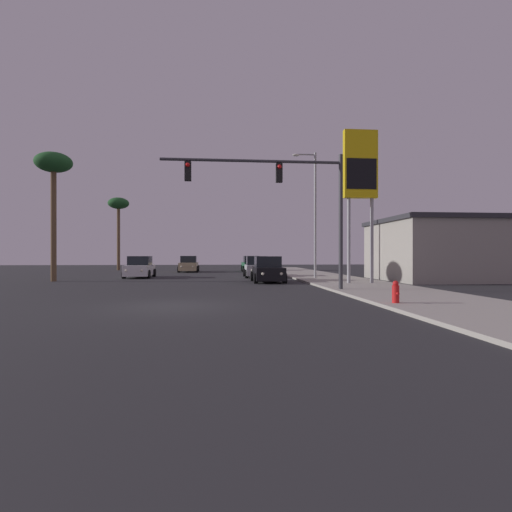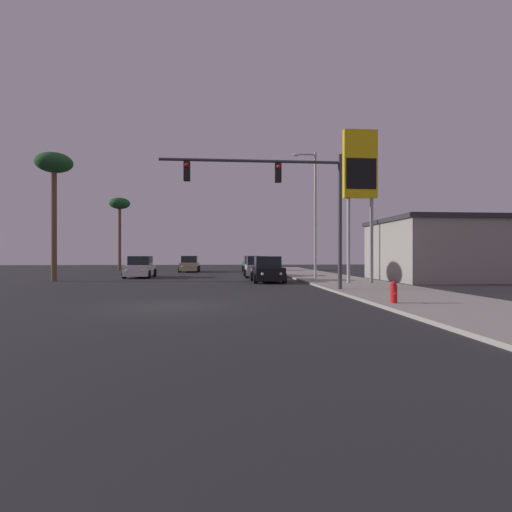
{
  "view_description": "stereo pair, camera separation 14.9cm",
  "coord_description": "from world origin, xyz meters",
  "px_view_note": "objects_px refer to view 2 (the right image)",
  "views": [
    {
      "loc": [
        1.62,
        -13.84,
        1.75
      ],
      "look_at": [
        4.16,
        14.15,
        1.7
      ],
      "focal_mm": 28.0,
      "sensor_mm": 36.0,
      "label": 1
    },
    {
      "loc": [
        1.77,
        -13.85,
        1.75
      ],
      "look_at": [
        4.16,
        14.15,
        1.7
      ],
      "focal_mm": 28.0,
      "sensor_mm": 36.0,
      "label": 2
    }
  ],
  "objects_px": {
    "car_tan": "(190,265)",
    "car_white": "(140,268)",
    "gas_station_sign": "(360,173)",
    "fire_hydrant": "(394,292)",
    "palm_tree_near": "(54,170)",
    "car_green": "(252,264)",
    "car_black": "(268,270)",
    "traffic_light_mast": "(287,191)",
    "street_lamp": "(313,208)",
    "car_silver": "(257,268)",
    "palm_tree_far": "(120,207)"
  },
  "relations": [
    {
      "from": "car_white",
      "to": "street_lamp",
      "type": "height_order",
      "value": "street_lamp"
    },
    {
      "from": "car_green",
      "to": "gas_station_sign",
      "type": "height_order",
      "value": "gas_station_sign"
    },
    {
      "from": "car_white",
      "to": "gas_station_sign",
      "type": "xyz_separation_m",
      "value": [
        14.51,
        -9.09,
        5.86
      ]
    },
    {
      "from": "traffic_light_mast",
      "to": "car_silver",
      "type": "bearing_deg",
      "value": 91.34
    },
    {
      "from": "car_black",
      "to": "car_silver",
      "type": "bearing_deg",
      "value": -87.82
    },
    {
      "from": "traffic_light_mast",
      "to": "car_green",
      "type": "bearing_deg",
      "value": 89.7
    },
    {
      "from": "car_white",
      "to": "car_tan",
      "type": "bearing_deg",
      "value": -107.24
    },
    {
      "from": "car_white",
      "to": "car_green",
      "type": "bearing_deg",
      "value": -131.84
    },
    {
      "from": "car_black",
      "to": "gas_station_sign",
      "type": "distance_m",
      "value": 8.36
    },
    {
      "from": "car_white",
      "to": "car_silver",
      "type": "bearing_deg",
      "value": 177.97
    },
    {
      "from": "car_black",
      "to": "palm_tree_far",
      "type": "relative_size",
      "value": 0.51
    },
    {
      "from": "car_black",
      "to": "car_green",
      "type": "distance_m",
      "value": 17.23
    },
    {
      "from": "car_black",
      "to": "fire_hydrant",
      "type": "height_order",
      "value": "car_black"
    },
    {
      "from": "car_tan",
      "to": "palm_tree_near",
      "type": "relative_size",
      "value": 0.5
    },
    {
      "from": "car_black",
      "to": "palm_tree_near",
      "type": "xyz_separation_m",
      "value": [
        -14.23,
        1.96,
        6.74
      ]
    },
    {
      "from": "street_lamp",
      "to": "palm_tree_near",
      "type": "xyz_separation_m",
      "value": [
        -17.8,
        -0.27,
        2.39
      ]
    },
    {
      "from": "car_black",
      "to": "palm_tree_far",
      "type": "bearing_deg",
      "value": -55.25
    },
    {
      "from": "traffic_light_mast",
      "to": "street_lamp",
      "type": "distance_m",
      "value": 9.92
    },
    {
      "from": "car_green",
      "to": "traffic_light_mast",
      "type": "height_order",
      "value": "traffic_light_mast"
    },
    {
      "from": "car_black",
      "to": "fire_hydrant",
      "type": "relative_size",
      "value": 5.68
    },
    {
      "from": "car_silver",
      "to": "street_lamp",
      "type": "height_order",
      "value": "street_lamp"
    },
    {
      "from": "car_green",
      "to": "palm_tree_near",
      "type": "xyz_separation_m",
      "value": [
        -14.49,
        -15.26,
        6.74
      ]
    },
    {
      "from": "car_silver",
      "to": "palm_tree_near",
      "type": "xyz_separation_m",
      "value": [
        -14.06,
        -3.93,
        6.74
      ]
    },
    {
      "from": "gas_station_sign",
      "to": "palm_tree_far",
      "type": "bearing_deg",
      "value": 128.75
    },
    {
      "from": "palm_tree_near",
      "to": "fire_hydrant",
      "type": "bearing_deg",
      "value": -40.67
    },
    {
      "from": "car_black",
      "to": "street_lamp",
      "type": "relative_size",
      "value": 0.48
    },
    {
      "from": "fire_hydrant",
      "to": "car_black",
      "type": "bearing_deg",
      "value": 102.74
    },
    {
      "from": "traffic_light_mast",
      "to": "fire_hydrant",
      "type": "xyz_separation_m",
      "value": [
        2.74,
        -5.67,
        -4.31
      ]
    },
    {
      "from": "traffic_light_mast",
      "to": "street_lamp",
      "type": "relative_size",
      "value": 0.97
    },
    {
      "from": "car_green",
      "to": "car_white",
      "type": "bearing_deg",
      "value": 47.71
    },
    {
      "from": "car_white",
      "to": "palm_tree_far",
      "type": "bearing_deg",
      "value": -71.83
    },
    {
      "from": "car_silver",
      "to": "gas_station_sign",
      "type": "height_order",
      "value": "gas_station_sign"
    },
    {
      "from": "car_green",
      "to": "car_tan",
      "type": "bearing_deg",
      "value": 5.56
    },
    {
      "from": "traffic_light_mast",
      "to": "palm_tree_near",
      "type": "height_order",
      "value": "palm_tree_near"
    },
    {
      "from": "car_silver",
      "to": "car_green",
      "type": "height_order",
      "value": "same"
    },
    {
      "from": "fire_hydrant",
      "to": "palm_tree_near",
      "type": "relative_size",
      "value": 0.09
    },
    {
      "from": "car_green",
      "to": "street_lamp",
      "type": "relative_size",
      "value": 0.48
    },
    {
      "from": "car_green",
      "to": "gas_station_sign",
      "type": "xyz_separation_m",
      "value": [
        4.87,
        -20.26,
        5.86
      ]
    },
    {
      "from": "car_silver",
      "to": "traffic_light_mast",
      "type": "xyz_separation_m",
      "value": [
        0.3,
        -12.96,
        4.04
      ]
    },
    {
      "from": "car_silver",
      "to": "car_black",
      "type": "bearing_deg",
      "value": 92.72
    },
    {
      "from": "car_tan",
      "to": "gas_station_sign",
      "type": "bearing_deg",
      "value": 120.23
    },
    {
      "from": "palm_tree_far",
      "to": "car_green",
      "type": "bearing_deg",
      "value": -17.33
    },
    {
      "from": "car_white",
      "to": "palm_tree_near",
      "type": "height_order",
      "value": "palm_tree_near"
    },
    {
      "from": "car_tan",
      "to": "car_white",
      "type": "distance_m",
      "value": 10.78
    },
    {
      "from": "street_lamp",
      "to": "gas_station_sign",
      "type": "xyz_separation_m",
      "value": [
        1.56,
        -5.27,
        1.5
      ]
    },
    {
      "from": "car_silver",
      "to": "palm_tree_near",
      "type": "relative_size",
      "value": 0.5
    },
    {
      "from": "car_black",
      "to": "traffic_light_mast",
      "type": "height_order",
      "value": "traffic_light_mast"
    },
    {
      "from": "car_tan",
      "to": "car_black",
      "type": "distance_m",
      "value": 17.6
    },
    {
      "from": "car_green",
      "to": "palm_tree_far",
      "type": "xyz_separation_m",
      "value": [
        -15.19,
        4.74,
        6.61
      ]
    },
    {
      "from": "car_silver",
      "to": "car_white",
      "type": "xyz_separation_m",
      "value": [
        -9.21,
        0.16,
        0.0
      ]
    }
  ]
}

